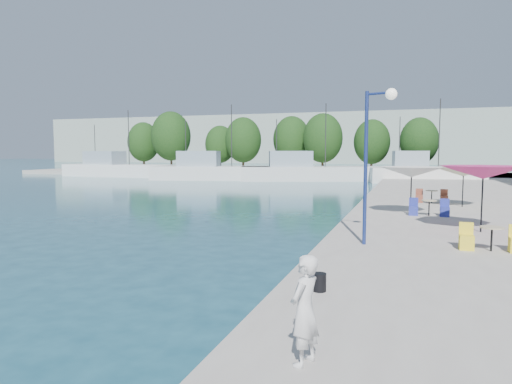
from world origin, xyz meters
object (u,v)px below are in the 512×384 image
(trawler_03, at_px, (308,172))
(umbrella_pink, at_px, (483,172))
(umbrella_white, at_px, (412,172))
(bollard, at_px, (319,282))
(umbrella_cream, at_px, (463,172))
(person, at_px, (305,310))
(trawler_01, at_px, (117,169))
(trawler_02, at_px, (215,172))
(trawler_04, at_px, (424,174))
(street_lamp, at_px, (376,138))

(trawler_03, height_order, umbrella_pink, trawler_03)
(umbrella_white, xyz_separation_m, bollard, (-1.92, -13.61, -1.88))
(umbrella_cream, xyz_separation_m, bollard, (-4.68, -17.94, -1.75))
(umbrella_cream, distance_m, bollard, 18.62)
(bollard, distance_m, person, 3.58)
(trawler_01, xyz_separation_m, person, (40.12, -51.93, 0.33))
(trawler_01, xyz_separation_m, umbrella_white, (41.61, -34.82, 1.61))
(bollard, bearing_deg, person, -82.91)
(umbrella_pink, distance_m, person, 13.54)
(trawler_02, bearing_deg, person, -78.68)
(umbrella_white, height_order, person, umbrella_white)
(trawler_04, distance_m, umbrella_pink, 37.97)
(umbrella_white, height_order, street_lamp, street_lamp)
(trawler_01, relative_size, umbrella_pink, 5.70)
(umbrella_pink, distance_m, umbrella_cream, 8.61)
(umbrella_white, xyz_separation_m, person, (-1.49, -17.11, -1.28))
(trawler_03, relative_size, bollard, 45.98)
(trawler_02, bearing_deg, umbrella_pink, -67.02)
(bollard, bearing_deg, trawler_01, 129.33)
(trawler_01, height_order, umbrella_cream, trawler_01)
(person, bearing_deg, umbrella_cream, -174.54)
(bollard, bearing_deg, street_lamp, 82.16)
(bollard, relative_size, person, 0.25)
(trawler_01, relative_size, umbrella_cream, 5.50)
(umbrella_pink, height_order, umbrella_cream, umbrella_pink)
(umbrella_pink, bearing_deg, trawler_01, 138.48)
(trawler_01, height_order, bollard, trawler_01)
(street_lamp, bearing_deg, person, -73.73)
(trawler_02, xyz_separation_m, umbrella_cream, (27.03, -27.45, 1.49))
(street_lamp, bearing_deg, trawler_02, 138.34)
(trawler_03, height_order, trawler_04, same)
(umbrella_white, xyz_separation_m, street_lamp, (-1.17, -8.16, 1.40))
(trawler_04, relative_size, person, 8.19)
(trawler_02, distance_m, street_lamp, 46.23)
(umbrella_pink, bearing_deg, umbrella_white, 120.76)
(umbrella_pink, bearing_deg, bollard, -115.53)
(trawler_03, distance_m, umbrella_cream, 33.42)
(trawler_01, bearing_deg, street_lamp, -44.39)
(trawler_02, bearing_deg, bollard, -77.45)
(trawler_02, height_order, trawler_03, same)
(trawler_04, height_order, umbrella_pink, trawler_04)
(bollard, bearing_deg, trawler_03, 102.39)
(street_lamp, xyz_separation_m, person, (-0.32, -8.95, -2.69))
(umbrella_cream, distance_m, street_lamp, 13.18)
(umbrella_pink, bearing_deg, street_lamp, -133.65)
(trawler_02, relative_size, umbrella_pink, 5.74)
(trawler_02, bearing_deg, trawler_01, 156.38)
(trawler_01, bearing_deg, trawler_02, -7.59)
(trawler_02, distance_m, trawler_03, 12.09)
(trawler_02, distance_m, umbrella_cream, 38.55)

